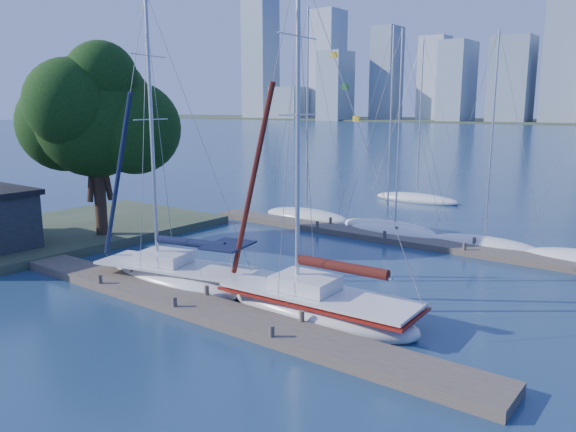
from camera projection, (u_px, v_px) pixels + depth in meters
The scene contains 12 objects.
ground at pixel (192, 310), 23.31m from camera, with size 700.00×700.00×0.00m, color navy.
near_dock at pixel (191, 305), 23.27m from camera, with size 26.00×2.00×0.40m, color #4B4037.
far_dock at pixel (405, 240), 34.61m from camera, with size 30.00×1.80×0.36m, color #4B4037.
shore at pixel (41, 235), 35.68m from camera, with size 12.00×22.00×0.50m, color #38472D.
tree at pixel (95, 113), 33.44m from camera, with size 9.55×8.67×11.99m.
sailboat_navy at pixel (174, 262), 26.45m from camera, with size 8.64×4.43×13.82m.
sailboat_maroon at pixel (318, 291), 22.30m from camera, with size 8.87×3.27×14.29m.
bg_boat_0 at pixel (307, 216), 41.78m from camera, with size 7.37×2.94×15.50m.
bg_boat_1 at pixel (387, 227), 38.06m from camera, with size 7.25×3.98×13.70m.
bg_boat_2 at pixel (395, 233), 36.37m from camera, with size 6.93×4.46×13.31m.
bg_boat_3 at pixel (485, 244), 33.34m from camera, with size 6.86×3.11×12.86m.
bg_boat_6 at pixel (417, 198), 49.92m from camera, with size 8.01×5.27×14.36m.
Camera 1 is at (16.56, -15.23, 8.28)m, focal length 35.00 mm.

